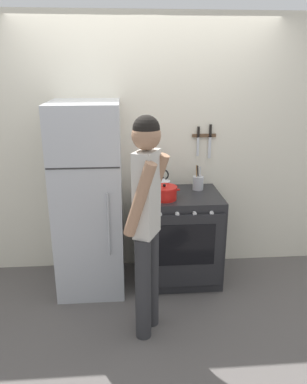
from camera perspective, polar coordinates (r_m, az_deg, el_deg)
ground_plane at (r=4.22m, az=-0.86°, el=-10.60°), size 14.00×14.00×0.00m
wall_back at (r=3.80m, az=-0.98°, el=6.66°), size 10.00×0.06×2.55m
refrigerator at (r=3.54m, az=-9.76°, el=-1.03°), size 0.61×0.74×1.78m
stove_range at (r=3.74m, az=4.07°, el=-6.84°), size 0.77×0.67×0.90m
dutch_oven_pot at (r=3.44m, az=1.65°, el=-0.12°), size 0.28×0.24×0.15m
tea_kettle at (r=3.68m, az=1.44°, el=1.24°), size 0.19×0.15×0.22m
utensil_jar at (r=3.73m, az=6.81°, el=1.44°), size 0.11×0.11×0.25m
person at (r=2.78m, az=-1.03°, el=-3.85°), size 0.38×0.43×1.75m
wall_knife_strip at (r=3.81m, az=7.77°, el=8.46°), size 0.24×0.03×0.34m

